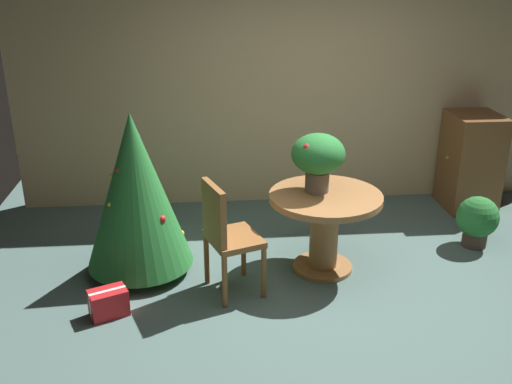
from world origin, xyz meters
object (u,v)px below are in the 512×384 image
object	(u,v)px
wooden_cabinet	(470,162)
potted_plant	(477,219)
flower_vase	(318,156)
wooden_chair_left	(226,232)
gift_box_red	(109,303)
holiday_tree	(136,191)
round_dining_table	(325,219)

from	to	relation	value
wooden_cabinet	potted_plant	size ratio (longest dim) A/B	2.10
flower_vase	wooden_chair_left	bearing A→B (deg)	-153.89
wooden_chair_left	gift_box_red	world-z (taller)	wooden_chair_left
wooden_chair_left	potted_plant	world-z (taller)	wooden_chair_left
wooden_chair_left	gift_box_red	bearing A→B (deg)	-164.56
wooden_chair_left	holiday_tree	world-z (taller)	holiday_tree
potted_plant	round_dining_table	bearing A→B (deg)	-168.39
holiday_tree	wooden_cabinet	world-z (taller)	holiday_tree
wooden_chair_left	holiday_tree	distance (m)	0.87
round_dining_table	holiday_tree	bearing A→B (deg)	176.20
holiday_tree	flower_vase	bearing A→B (deg)	-1.10
flower_vase	gift_box_red	world-z (taller)	flower_vase
flower_vase	wooden_cabinet	world-z (taller)	flower_vase
round_dining_table	gift_box_red	size ratio (longest dim) A/B	2.92
round_dining_table	flower_vase	xyz separation A→B (m)	(-0.07, 0.08, 0.54)
round_dining_table	wooden_cabinet	bearing A→B (deg)	34.17
flower_vase	wooden_cabinet	xyz separation A→B (m)	(1.91, 1.18, -0.51)
holiday_tree	potted_plant	distance (m)	3.18
wooden_chair_left	potted_plant	distance (m)	2.50
wooden_chair_left	round_dining_table	bearing A→B (deg)	20.00
gift_box_red	wooden_cabinet	distance (m)	4.09
flower_vase	wooden_chair_left	xyz separation A→B (m)	(-0.80, -0.39, -0.48)
wooden_chair_left	gift_box_red	size ratio (longest dim) A/B	2.92
flower_vase	potted_plant	distance (m)	1.79
wooden_cabinet	wooden_chair_left	bearing A→B (deg)	-149.95
gift_box_red	wooden_cabinet	world-z (taller)	wooden_cabinet
wooden_chair_left	gift_box_red	xyz separation A→B (m)	(-0.92, -0.25, -0.44)
round_dining_table	gift_box_red	bearing A→B (deg)	-162.32
wooden_chair_left	holiday_tree	size ratio (longest dim) A/B	0.67
gift_box_red	holiday_tree	bearing A→B (deg)	74.41
wooden_chair_left	potted_plant	bearing A→B (deg)	14.71
wooden_chair_left	wooden_cabinet	size ratio (longest dim) A/B	0.92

